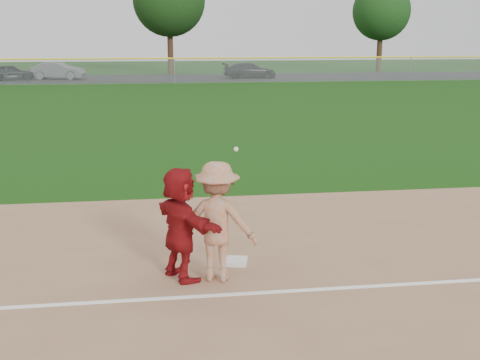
{
  "coord_description": "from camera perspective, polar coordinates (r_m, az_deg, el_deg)",
  "views": [
    {
      "loc": [
        -1.52,
        -9.46,
        4.02
      ],
      "look_at": [
        0.0,
        1.5,
        1.3
      ],
      "focal_mm": 45.0,
      "sensor_mm": 36.0,
      "label": 1
    }
  ],
  "objects": [
    {
      "name": "tree_2",
      "position": [
        61.05,
        -6.74,
        16.58
      ],
      "size": [
        7.0,
        7.0,
        10.58
      ],
      "color": "#361F13",
      "rests_on": "ground"
    },
    {
      "name": "outfield_fence",
      "position": [
        49.52,
        -6.26,
        11.35
      ],
      "size": [
        110.0,
        0.12,
        110.0
      ],
      "color": "#999EA0",
      "rests_on": "ground"
    },
    {
      "name": "first_base",
      "position": [
        10.79,
        -0.34,
        -7.71
      ],
      "size": [
        0.44,
        0.44,
        0.08
      ],
      "primitive_type": "cube",
      "rotation": [
        0.0,
        0.0,
        -0.22
      ],
      "color": "white",
      "rests_on": "infield_dirt"
    },
    {
      "name": "car_mid",
      "position": [
        55.91,
        -16.9,
        9.89
      ],
      "size": [
        4.8,
        2.34,
        1.51
      ],
      "primitive_type": "imported",
      "rotation": [
        0.0,
        0.0,
        1.41
      ],
      "color": "#5C5E64",
      "rests_on": "parking_asphalt"
    },
    {
      "name": "car_left",
      "position": [
        56.21,
        -20.96,
        9.52
      ],
      "size": [
        4.3,
        2.82,
        1.36
      ],
      "primitive_type": "imported",
      "rotation": [
        0.0,
        0.0,
        1.9
      ],
      "color": "black",
      "rests_on": "parking_asphalt"
    },
    {
      "name": "base_runner",
      "position": [
        9.93,
        -5.66,
        -4.14
      ],
      "size": [
        1.33,
        1.82,
        1.9
      ],
      "primitive_type": "imported",
      "rotation": [
        0.0,
        0.0,
        2.06
      ],
      "color": "maroon",
      "rests_on": "infield_dirt"
    },
    {
      "name": "parking_asphalt",
      "position": [
        55.62,
        -6.4,
        9.59
      ],
      "size": [
        120.0,
        10.0,
        0.01
      ],
      "primitive_type": "cube",
      "color": "black",
      "rests_on": "ground"
    },
    {
      "name": "ground",
      "position": [
        10.39,
        1.15,
        -8.96
      ],
      "size": [
        160.0,
        160.0,
        0.0
      ],
      "primitive_type": "plane",
      "color": "#143F0C",
      "rests_on": "ground"
    },
    {
      "name": "foul_line",
      "position": [
        9.65,
        1.91,
        -10.64
      ],
      "size": [
        60.0,
        0.1,
        0.01
      ],
      "primitive_type": "cube",
      "color": "white",
      "rests_on": "infield_dirt"
    },
    {
      "name": "first_base_play",
      "position": [
        9.82,
        -2.15,
        -3.98
      ],
      "size": [
        1.46,
        1.13,
        2.22
      ],
      "color": "#979799",
      "rests_on": "infield_dirt"
    },
    {
      "name": "tree_3",
      "position": [
        66.59,
        13.27,
        15.3
      ],
      "size": [
        6.0,
        6.0,
        9.19
      ],
      "color": "#342312",
      "rests_on": "ground"
    },
    {
      "name": "car_right",
      "position": [
        55.17,
        0.9,
        10.36
      ],
      "size": [
        4.89,
        2.24,
        1.39
      ],
      "primitive_type": "imported",
      "rotation": [
        0.0,
        0.0,
        1.63
      ],
      "color": "black",
      "rests_on": "parking_asphalt"
    }
  ]
}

